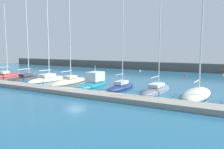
# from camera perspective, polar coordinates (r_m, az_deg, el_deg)

# --- Properties ---
(ground_plane) EXTENTS (120.00, 120.00, 0.00)m
(ground_plane) POSITION_cam_1_polar(r_m,az_deg,el_deg) (28.76, -9.64, -4.20)
(ground_plane) COLOR #236084
(dock_pier) EXTENTS (46.15, 2.31, 0.50)m
(dock_pier) POSITION_cam_1_polar(r_m,az_deg,el_deg) (27.30, -12.15, -4.31)
(dock_pier) COLOR gray
(dock_pier) RESTS_ON ground_plane
(breakwater_seawall) EXTENTS (108.00, 3.02, 2.08)m
(breakwater_seawall) POSITION_cam_1_polar(r_m,az_deg,el_deg) (58.92, 11.69, 2.26)
(breakwater_seawall) COLOR #5B5651
(breakwater_seawall) RESTS_ON ground_plane
(sailboat_red_nearest) EXTENTS (1.78, 6.45, 14.04)m
(sailboat_red_nearest) POSITION_cam_1_polar(r_m,az_deg,el_deg) (45.66, -26.07, -0.23)
(sailboat_red_nearest) COLOR #B72D28
(sailboat_red_nearest) RESTS_ON ground_plane
(sailboat_charcoal_second) EXTENTS (2.30, 8.21, 14.47)m
(sailboat_charcoal_second) POSITION_cam_1_polar(r_m,az_deg,el_deg) (42.26, -21.42, -0.74)
(sailboat_charcoal_second) COLOR #2D2D33
(sailboat_charcoal_second) RESTS_ON ground_plane
(sailboat_white_third) EXTENTS (2.92, 8.45, 18.58)m
(sailboat_white_third) POSITION_cam_1_polar(r_m,az_deg,el_deg) (38.69, -16.57, -1.07)
(sailboat_white_third) COLOR white
(sailboat_white_third) RESTS_ON ground_plane
(sailboat_sand_fourth) EXTENTS (2.21, 8.38, 14.06)m
(sailboat_sand_fourth) POSITION_cam_1_polar(r_m,az_deg,el_deg) (34.98, -11.27, -1.81)
(sailboat_sand_fourth) COLOR beige
(sailboat_sand_fourth) RESTS_ON ground_plane
(motorboat_teal_fifth) EXTENTS (2.52, 7.48, 3.42)m
(motorboat_teal_fifth) POSITION_cam_1_polar(r_m,az_deg,el_deg) (31.85, -4.99, -2.16)
(motorboat_teal_fifth) COLOR #19707F
(motorboat_teal_fifth) RESTS_ON ground_plane
(sailboat_navy_sixth) EXTENTS (1.93, 6.72, 13.51)m
(sailboat_navy_sixth) POSITION_cam_1_polar(r_m,az_deg,el_deg) (29.30, 2.52, -3.12)
(sailboat_navy_sixth) COLOR navy
(sailboat_navy_sixth) RESTS_ON ground_plane
(sailboat_slate_seventh) EXTENTS (2.53, 8.45, 14.09)m
(sailboat_slate_seventh) POSITION_cam_1_polar(r_m,az_deg,el_deg) (28.26, 11.63, -3.87)
(sailboat_slate_seventh) COLOR slate
(sailboat_slate_seventh) RESTS_ON ground_plane
(sailboat_ivory_eighth) EXTENTS (3.17, 8.34, 17.10)m
(sailboat_ivory_eighth) POSITION_cam_1_polar(r_m,az_deg,el_deg) (26.73, 21.54, -4.68)
(sailboat_ivory_eighth) COLOR silver
(sailboat_ivory_eighth) RESTS_ON ground_plane
(mooring_buoy_orange) EXTENTS (0.64, 0.64, 0.64)m
(mooring_buoy_orange) POSITION_cam_1_polar(r_m,az_deg,el_deg) (51.25, 27.25, -0.13)
(mooring_buoy_orange) COLOR orange
(mooring_buoy_orange) RESTS_ON ground_plane
(mooring_buoy_red) EXTENTS (0.56, 0.56, 0.56)m
(mooring_buoy_red) POSITION_cam_1_polar(r_m,az_deg,el_deg) (46.94, 18.92, -0.31)
(mooring_buoy_red) COLOR red
(mooring_buoy_red) RESTS_ON ground_plane
(mooring_buoy_yellow) EXTENTS (0.58, 0.58, 0.58)m
(mooring_buoy_yellow) POSITION_cam_1_polar(r_m,az_deg,el_deg) (54.70, 7.39, 0.93)
(mooring_buoy_yellow) COLOR yellow
(mooring_buoy_yellow) RESTS_ON ground_plane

